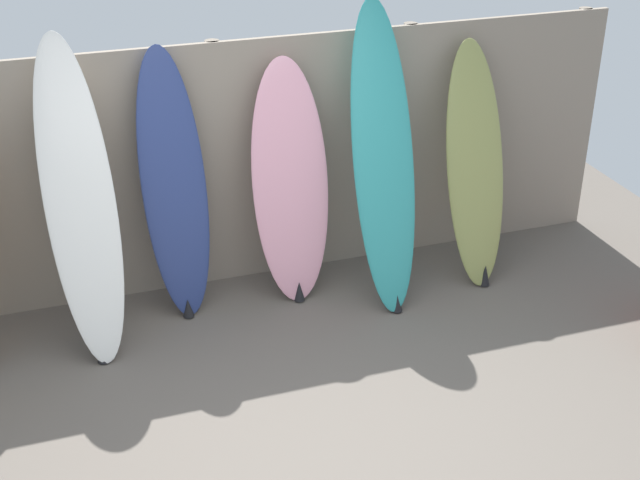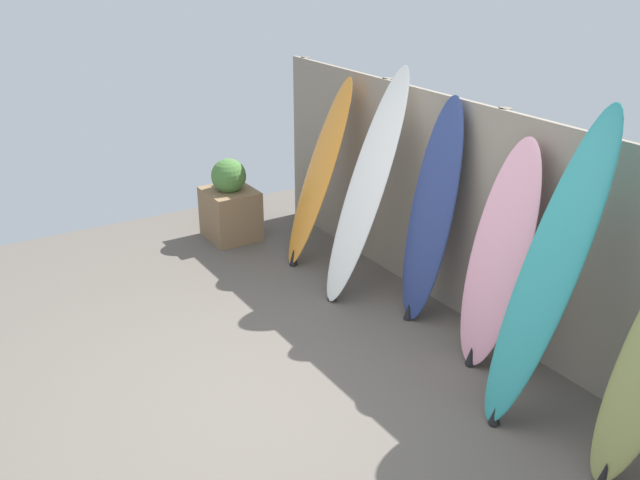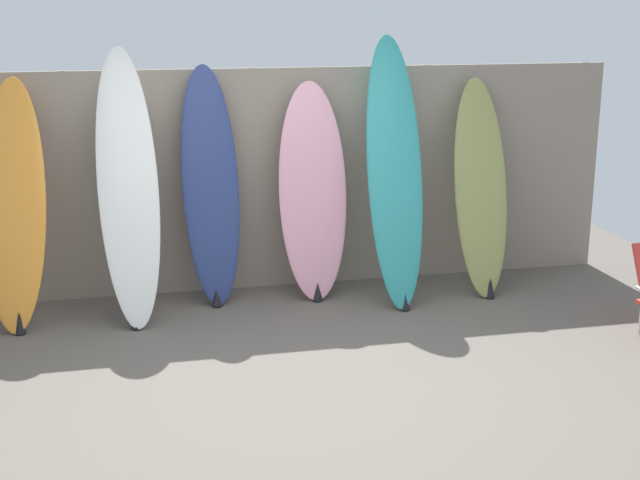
{
  "view_description": "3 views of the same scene",
  "coord_description": "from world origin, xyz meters",
  "px_view_note": "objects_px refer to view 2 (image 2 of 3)",
  "views": [
    {
      "loc": [
        -1.17,
        -3.74,
        3.39
      ],
      "look_at": [
        0.26,
        0.53,
        1.01
      ],
      "focal_mm": 50.0,
      "sensor_mm": 36.0,
      "label": 1
    },
    {
      "loc": [
        3.7,
        -1.85,
        2.94
      ],
      "look_at": [
        -0.41,
        0.7,
        0.9
      ],
      "focal_mm": 40.0,
      "sensor_mm": 36.0,
      "label": 2
    },
    {
      "loc": [
        -1.02,
        -5.05,
        2.32
      ],
      "look_at": [
        0.2,
        0.41,
        0.81
      ],
      "focal_mm": 50.0,
      "sensor_mm": 36.0,
      "label": 3
    }
  ],
  "objects_px": {
    "surfboard_white_1": "(366,188)",
    "surfboard_pink_3": "(498,258)",
    "surfboard_orange_0": "(319,175)",
    "surfboard_teal_4": "(549,272)",
    "surfboard_navy_2": "(431,214)",
    "planter_box": "(230,205)"
  },
  "relations": [
    {
      "from": "surfboard_white_1",
      "to": "surfboard_pink_3",
      "type": "bearing_deg",
      "value": 6.27
    },
    {
      "from": "surfboard_orange_0",
      "to": "surfboard_teal_4",
      "type": "distance_m",
      "value": 2.85
    },
    {
      "from": "surfboard_pink_3",
      "to": "surfboard_teal_4",
      "type": "bearing_deg",
      "value": -17.36
    },
    {
      "from": "surfboard_navy_2",
      "to": "surfboard_pink_3",
      "type": "height_order",
      "value": "surfboard_navy_2"
    },
    {
      "from": "surfboard_orange_0",
      "to": "surfboard_white_1",
      "type": "distance_m",
      "value": 0.82
    },
    {
      "from": "surfboard_orange_0",
      "to": "surfboard_white_1",
      "type": "xyz_separation_m",
      "value": [
        0.81,
        -0.03,
        0.11
      ]
    },
    {
      "from": "surfboard_orange_0",
      "to": "planter_box",
      "type": "relative_size",
      "value": 2.06
    },
    {
      "from": "surfboard_white_1",
      "to": "surfboard_navy_2",
      "type": "height_order",
      "value": "surfboard_white_1"
    },
    {
      "from": "surfboard_navy_2",
      "to": "surfboard_teal_4",
      "type": "xyz_separation_m",
      "value": [
        1.41,
        -0.24,
        0.11
      ]
    },
    {
      "from": "planter_box",
      "to": "surfboard_navy_2",
      "type": "bearing_deg",
      "value": 15.58
    },
    {
      "from": "surfboard_navy_2",
      "to": "surfboard_teal_4",
      "type": "distance_m",
      "value": 1.43
    },
    {
      "from": "surfboard_white_1",
      "to": "surfboard_navy_2",
      "type": "relative_size",
      "value": 1.08
    },
    {
      "from": "surfboard_white_1",
      "to": "surfboard_navy_2",
      "type": "bearing_deg",
      "value": 17.95
    },
    {
      "from": "surfboard_orange_0",
      "to": "surfboard_teal_4",
      "type": "height_order",
      "value": "surfboard_teal_4"
    },
    {
      "from": "surfboard_teal_4",
      "to": "surfboard_navy_2",
      "type": "bearing_deg",
      "value": 170.46
    },
    {
      "from": "surfboard_pink_3",
      "to": "surfboard_teal_4",
      "type": "height_order",
      "value": "surfboard_teal_4"
    },
    {
      "from": "surfboard_navy_2",
      "to": "surfboard_teal_4",
      "type": "relative_size",
      "value": 0.89
    },
    {
      "from": "surfboard_white_1",
      "to": "surfboard_teal_4",
      "type": "height_order",
      "value": "surfboard_teal_4"
    },
    {
      "from": "surfboard_orange_0",
      "to": "surfboard_pink_3",
      "type": "bearing_deg",
      "value": 3.36
    },
    {
      "from": "surfboard_pink_3",
      "to": "surfboard_teal_4",
      "type": "xyz_separation_m",
      "value": [
        0.61,
        -0.19,
        0.18
      ]
    },
    {
      "from": "surfboard_white_1",
      "to": "planter_box",
      "type": "height_order",
      "value": "surfboard_white_1"
    },
    {
      "from": "surfboard_pink_3",
      "to": "planter_box",
      "type": "xyz_separation_m",
      "value": [
        -3.21,
        -0.63,
        -0.47
      ]
    }
  ]
}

